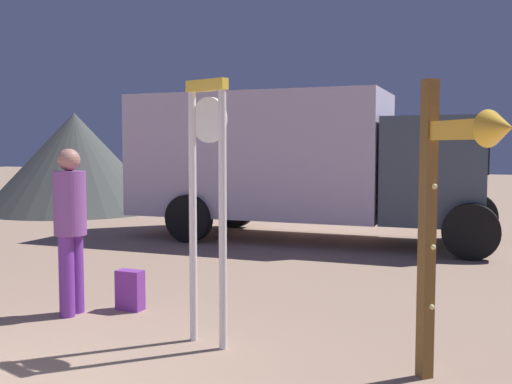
% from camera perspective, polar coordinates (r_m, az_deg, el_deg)
% --- Properties ---
extents(standing_clock, '(0.46, 0.21, 2.38)m').
position_cam_1_polar(standing_clock, '(5.36, -4.61, 0.69)').
color(standing_clock, white).
rests_on(standing_clock, ground_plane).
extents(arrow_sign, '(0.74, 0.79, 2.30)m').
position_cam_1_polar(arrow_sign, '(4.51, 18.17, 0.32)').
color(arrow_sign, brown).
rests_on(arrow_sign, ground_plane).
extents(person_near_clock, '(0.34, 0.34, 1.77)m').
position_cam_1_polar(person_near_clock, '(6.66, -17.23, -2.79)').
color(person_near_clock, '#71329E').
rests_on(person_near_clock, ground_plane).
extents(backpack, '(0.29, 0.20, 0.44)m').
position_cam_1_polar(backpack, '(6.83, -11.84, -9.13)').
color(backpack, purple).
rests_on(backpack, ground_plane).
extents(box_truck_near, '(7.00, 2.69, 2.82)m').
position_cam_1_polar(box_truck_near, '(11.70, 3.66, 3.12)').
color(box_truck_near, silver).
rests_on(box_truck_near, ground_plane).
extents(dome_tent, '(5.10, 5.10, 2.76)m').
position_cam_1_polar(dome_tent, '(17.76, -16.82, 2.77)').
color(dome_tent, '#414541').
rests_on(dome_tent, ground_plane).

